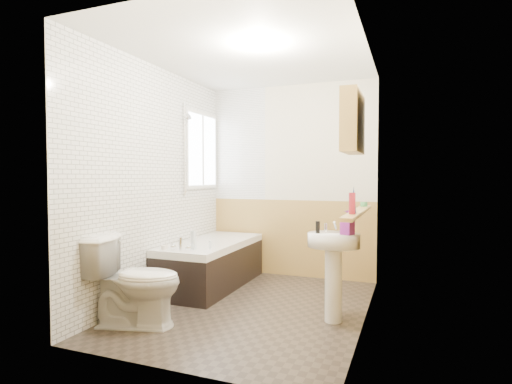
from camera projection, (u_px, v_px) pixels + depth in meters
floor at (251, 307)px, 3.99m from camera, size 2.80×2.80×0.00m
ceiling at (250, 54)px, 3.89m from camera, size 2.80×2.80×0.00m
wall_back at (291, 181)px, 5.25m from camera, size 2.20×0.02×2.50m
wall_front at (170, 185)px, 2.63m from camera, size 2.20×0.02×2.50m
wall_left at (156, 182)px, 4.34m from camera, size 0.02×2.80×2.50m
wall_right at (366, 183)px, 3.54m from camera, size 0.02×2.80×2.50m
wainscot_right at (363, 267)px, 3.57m from camera, size 0.01×2.80×1.00m
wainscot_front at (173, 297)px, 2.67m from camera, size 2.20×0.01×1.00m
wainscot_back at (290, 238)px, 5.26m from camera, size 2.20×0.01×1.00m
tile_cladding_left at (158, 182)px, 4.33m from camera, size 0.01×2.80×2.50m
tile_return_back at (239, 144)px, 5.47m from camera, size 0.75×0.01×1.50m
window at (202, 150)px, 5.19m from camera, size 0.03×0.79×0.99m
bathtub at (212, 262)px, 4.77m from camera, size 0.70×1.57×0.68m
shower_riser at (186, 140)px, 4.76m from camera, size 0.10×0.07×1.12m
toilet at (135, 281)px, 3.49m from camera, size 0.89×0.64×0.79m
sink at (333, 259)px, 3.58m from camera, size 0.47×0.38×0.91m
pine_shelf at (358, 212)px, 3.54m from camera, size 0.10×1.42×0.03m
medicine_cabinet at (353, 123)px, 3.36m from camera, size 0.14×0.57×0.51m
foam_can at (352, 203)px, 3.20m from camera, size 0.06×0.06×0.17m
green_bottle at (354, 199)px, 3.28m from camera, size 0.05×0.05×0.23m
black_jar at (364, 204)px, 4.01m from camera, size 0.08×0.08×0.05m
soap_bottle at (347, 229)px, 3.48m from camera, size 0.17×0.23×0.10m
clear_bottle at (318, 227)px, 3.56m from camera, size 0.04×0.04×0.11m
blue_gel at (193, 240)px, 4.20m from camera, size 0.06×0.05×0.20m
cream_jar at (164, 247)px, 4.20m from camera, size 0.07×0.07×0.04m
orange_bottle at (210, 245)px, 4.25m from camera, size 0.03×0.03×0.09m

